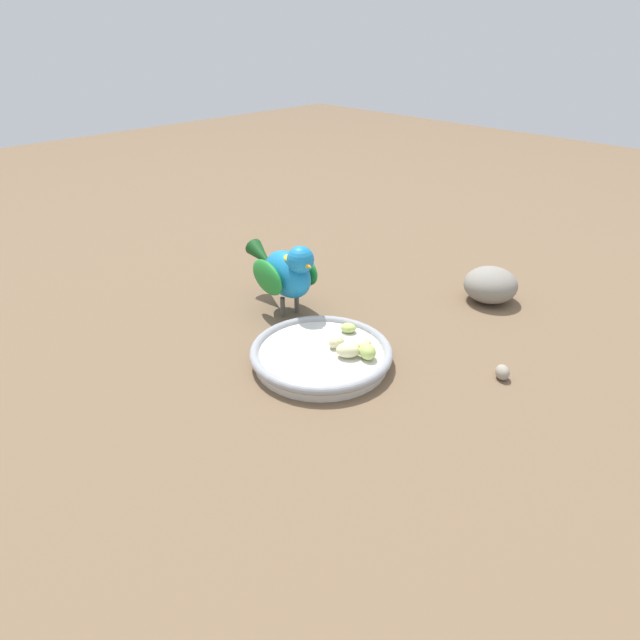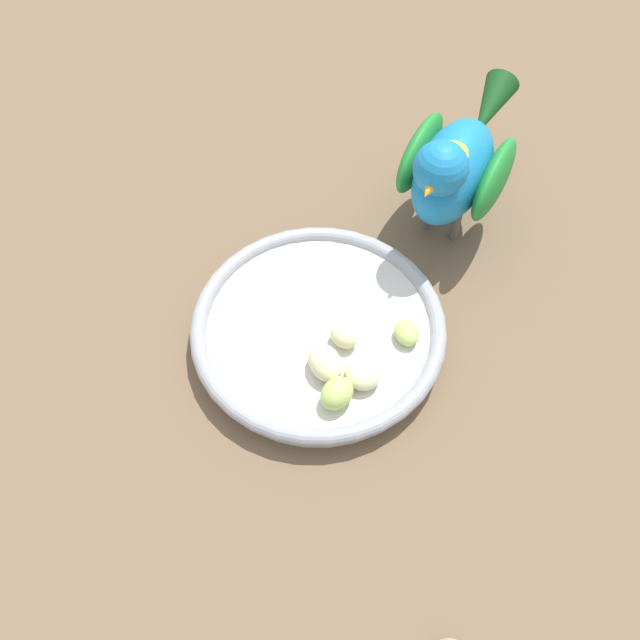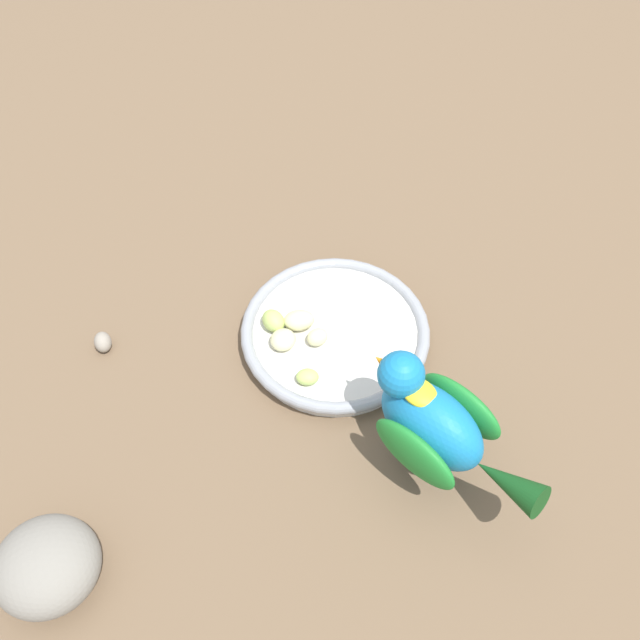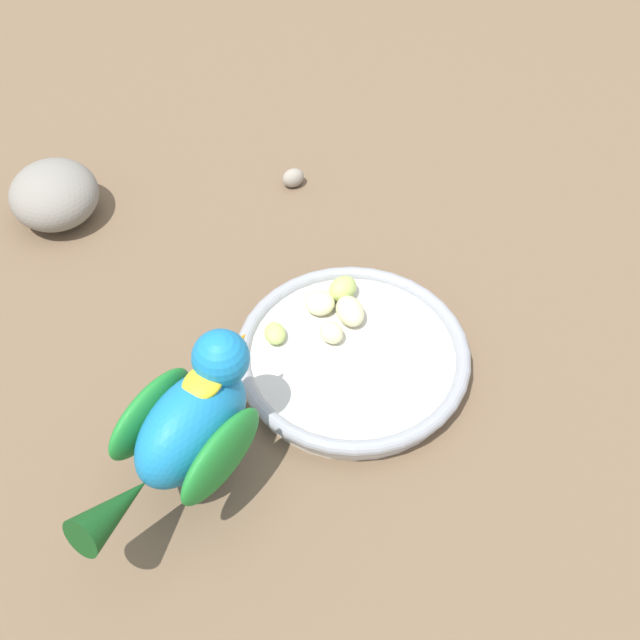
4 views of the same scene
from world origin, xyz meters
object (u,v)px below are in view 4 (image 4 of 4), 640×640
at_px(apple_piece_4, 350,311).
at_px(rock_large, 54,195).
at_px(apple_piece_2, 320,303).
at_px(feeding_bowl, 352,357).
at_px(apple_piece_1, 275,333).
at_px(apple_piece_0, 331,333).
at_px(parrot, 188,427).
at_px(pebble_0, 293,178).
at_px(apple_piece_3, 343,289).

height_order(apple_piece_4, rock_large, rock_large).
relative_size(apple_piece_2, rock_large, 0.30).
relative_size(feeding_bowl, apple_piece_1, 8.73).
bearing_deg(apple_piece_0, apple_piece_4, -102.69).
distance_m(parrot, rock_large, 0.38).
distance_m(apple_piece_1, apple_piece_2, 0.06).
height_order(apple_piece_0, apple_piece_4, apple_piece_4).
xyz_separation_m(apple_piece_0, rock_large, (0.35, -0.06, 0.00)).
bearing_deg(pebble_0, rock_large, 34.88).
bearing_deg(apple_piece_1, feeding_bowl, -170.73).
bearing_deg(apple_piece_4, rock_large, -4.68).
relative_size(apple_piece_0, pebble_0, 0.96).
relative_size(apple_piece_1, rock_large, 0.26).
xyz_separation_m(rock_large, pebble_0, (-0.21, -0.15, -0.02)).
height_order(apple_piece_2, rock_large, rock_large).
distance_m(apple_piece_4, rock_large, 0.36).
bearing_deg(feeding_bowl, apple_piece_0, -17.71).
relative_size(apple_piece_0, apple_piece_2, 0.83).
relative_size(apple_piece_3, rock_large, 0.31).
bearing_deg(apple_piece_3, apple_piece_4, 125.84).
xyz_separation_m(parrot, pebble_0, (0.08, -0.38, -0.07)).
bearing_deg(apple_piece_4, parrot, 74.10).
height_order(apple_piece_3, pebble_0, apple_piece_3).
height_order(apple_piece_1, apple_piece_2, apple_piece_2).
height_order(apple_piece_0, apple_piece_1, apple_piece_0).
height_order(apple_piece_0, apple_piece_2, same).
bearing_deg(apple_piece_0, parrot, 73.54).
bearing_deg(pebble_0, apple_piece_2, 121.42).
bearing_deg(pebble_0, apple_piece_3, 128.53).
xyz_separation_m(feeding_bowl, apple_piece_3, (0.04, -0.06, 0.02)).
height_order(apple_piece_0, parrot, parrot).
height_order(feeding_bowl, rock_large, rock_large).
bearing_deg(apple_piece_2, rock_large, -5.15).
bearing_deg(parrot, rock_large, 62.60).
relative_size(feeding_bowl, apple_piece_3, 7.29).
relative_size(apple_piece_4, parrot, 0.18).
distance_m(feeding_bowl, parrot, 0.19).
distance_m(apple_piece_3, parrot, 0.23).
distance_m(apple_piece_0, apple_piece_4, 0.03).
relative_size(apple_piece_3, pebble_0, 1.16).
bearing_deg(rock_large, pebble_0, -145.12).
xyz_separation_m(feeding_bowl, apple_piece_1, (0.07, 0.01, 0.01)).
bearing_deg(pebble_0, apple_piece_4, 128.19).
relative_size(rock_large, pebble_0, 3.79).
distance_m(apple_piece_0, parrot, 0.18).
distance_m(apple_piece_1, parrot, 0.16).
bearing_deg(rock_large, apple_piece_0, 170.35).
height_order(feeding_bowl, parrot, parrot).
bearing_deg(pebble_0, parrot, 102.45).
bearing_deg(apple_piece_2, parrot, 82.69).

